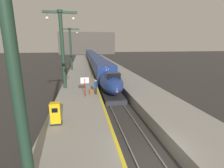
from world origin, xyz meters
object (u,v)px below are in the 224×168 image
(station_column_near, at_px, (10,41))
(station_column_mid, at_px, (62,43))
(passenger_near_edge, at_px, (96,86))
(rolling_suitcase, at_px, (92,92))
(departure_info_board, at_px, (85,83))
(station_column_far, at_px, (71,45))
(ticket_machine_yellow, at_px, (56,114))
(highspeed_train_main, at_px, (93,59))

(station_column_near, height_order, station_column_mid, station_column_mid)
(station_column_mid, xyz_separation_m, passenger_near_edge, (3.76, -3.50, -4.71))
(station_column_near, bearing_deg, rolling_suitcase, 74.34)
(passenger_near_edge, relative_size, departure_info_board, 0.80)
(station_column_far, xyz_separation_m, rolling_suitcase, (3.29, -19.07, -5.06))
(station_column_mid, height_order, passenger_near_edge, station_column_mid)
(station_column_mid, height_order, station_column_far, station_column_mid)
(ticket_machine_yellow, relative_size, departure_info_board, 0.75)
(departure_info_board, bearing_deg, rolling_suitcase, 39.45)
(station_column_near, distance_m, station_column_mid, 15.26)
(highspeed_train_main, relative_size, rolling_suitcase, 77.67)
(station_column_mid, xyz_separation_m, ticket_machine_yellow, (0.35, -10.19, -4.96))
(rolling_suitcase, xyz_separation_m, ticket_machine_yellow, (-2.94, -6.66, 0.44))
(highspeed_train_main, distance_m, station_column_near, 48.13)
(highspeed_train_main, height_order, passenger_near_edge, highspeed_train_main)
(station_column_near, height_order, departure_info_board, station_column_near)
(rolling_suitcase, distance_m, departure_info_board, 1.55)
(passenger_near_edge, xyz_separation_m, ticket_machine_yellow, (-3.41, -6.70, -0.25))
(highspeed_train_main, xyz_separation_m, departure_info_board, (-3.37, -36.42, 0.59))
(rolling_suitcase, bearing_deg, station_column_near, -105.66)
(station_column_near, xyz_separation_m, rolling_suitcase, (3.29, 11.72, -5.38))
(passenger_near_edge, bearing_deg, station_column_far, 101.18)
(station_column_near, bearing_deg, ticket_machine_yellow, 86.05)
(departure_info_board, bearing_deg, ticket_machine_yellow, -109.88)
(rolling_suitcase, bearing_deg, station_column_mid, 132.90)
(station_column_near, bearing_deg, departure_info_board, 77.15)
(departure_info_board, bearing_deg, station_column_mid, 121.36)
(passenger_near_edge, bearing_deg, departure_info_board, -151.75)
(rolling_suitcase, bearing_deg, departure_info_board, -140.55)
(highspeed_train_main, relative_size, station_column_far, 8.59)
(highspeed_train_main, bearing_deg, station_column_far, -109.42)
(station_column_far, height_order, rolling_suitcase, station_column_far)
(highspeed_train_main, distance_m, ticket_machine_yellow, 42.82)
(station_column_near, relative_size, passenger_near_edge, 5.61)
(ticket_machine_yellow, bearing_deg, passenger_near_edge, 63.00)
(station_column_near, height_order, ticket_machine_yellow, station_column_near)
(station_column_far, bearing_deg, rolling_suitcase, -80.22)
(station_column_mid, bearing_deg, station_column_far, 90.00)
(station_column_mid, distance_m, station_column_far, 15.54)
(station_column_near, relative_size, ticket_machine_yellow, 5.93)
(station_column_near, xyz_separation_m, station_column_mid, (-0.00, 15.26, 0.01))
(station_column_mid, height_order, rolling_suitcase, station_column_mid)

